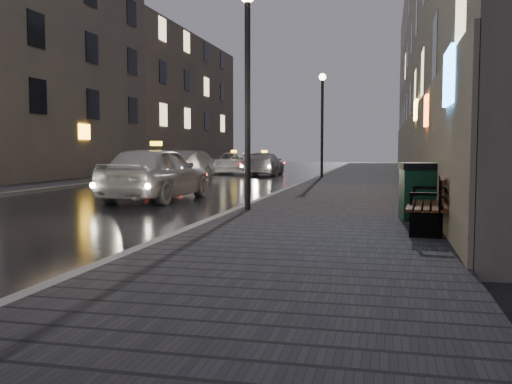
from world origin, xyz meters
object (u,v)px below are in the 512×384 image
taxi_mid (264,164)px  taxi_far (234,163)px  lamp_far (322,112)px  taxi_near (157,173)px  car_left_mid (182,166)px  trash_bin (419,191)px  lamp_near (248,71)px  bench (431,204)px

taxi_mid → taxi_far: taxi_mid is taller
lamp_far → taxi_near: 13.44m
lamp_far → taxi_far: bearing=136.1°
lamp_far → car_left_mid: size_ratio=1.16×
trash_bin → car_left_mid: (-10.63, 14.48, -0.00)m
car_left_mid → taxi_mid: car_left_mid is taller
lamp_near → taxi_far: (-6.35, 22.12, -2.81)m
bench → lamp_near: bearing=150.2°
lamp_far → bench: size_ratio=2.67×
taxi_mid → bench: bearing=106.1°
taxi_near → taxi_far: 18.92m
lamp_far → taxi_far: size_ratio=1.07×
lamp_near → bench: bearing=-34.1°
lamp_near → car_left_mid: size_ratio=1.16×
trash_bin → taxi_near: (-7.74, 4.43, 0.10)m
lamp_far → taxi_far: lamp_far is taller
taxi_mid → taxi_far: (-2.47, 2.14, -0.00)m
taxi_far → lamp_near: bearing=-80.1°
bench → trash_bin: (-0.13, 1.70, 0.11)m
taxi_mid → taxi_far: size_ratio=0.96×
lamp_near → taxi_near: lamp_near is taller
lamp_far → bench: (4.08, -18.76, -2.84)m
lamp_near → taxi_near: bearing=138.3°
taxi_near → car_left_mid: bearing=-71.5°
trash_bin → lamp_near: bearing=157.2°
trash_bin → taxi_far: taxi_far is taller
lamp_near → trash_bin: 4.92m
trash_bin → taxi_near: 8.92m
car_left_mid → trash_bin: bearing=-46.7°
lamp_near → trash_bin: lamp_near is taller
lamp_near → lamp_far: 16.00m
taxi_near → taxi_mid: size_ratio=1.06×
trash_bin → taxi_mid: size_ratio=0.25×
car_left_mid → taxi_far: size_ratio=0.93×
lamp_far → taxi_mid: bearing=134.3°
trash_bin → taxi_near: size_ratio=0.24×
bench → taxi_mid: bearing=113.6°
car_left_mid → taxi_mid: 7.13m
taxi_far → taxi_near: bearing=-88.3°
lamp_near → car_left_mid: bearing=116.5°
lamp_far → trash_bin: (3.95, -17.05, -2.73)m
bench → taxi_mid: size_ratio=0.42×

